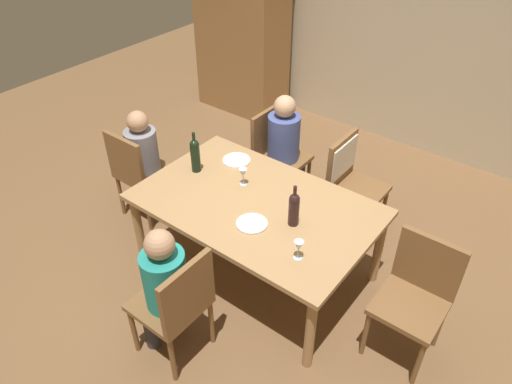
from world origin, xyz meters
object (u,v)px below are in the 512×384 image
at_px(chair_right_end, 417,291).
at_px(dinner_plate_guest_left, 252,224).
at_px(chair_far_right, 348,173).
at_px(person_man_guest, 286,143).
at_px(person_woman_host, 163,284).
at_px(wine_bottle_dark_red, 294,208).
at_px(dining_table, 256,210).
at_px(chair_near, 177,302).
at_px(wine_glass_near_left, 243,173).
at_px(armoire_cabinet, 242,24).
at_px(wine_glass_centre, 299,246).
at_px(dinner_plate_host, 237,160).
at_px(chair_far_left, 276,150).
at_px(person_man_bearded, 146,155).
at_px(chair_left_end, 138,170).
at_px(wine_bottle_tall_green, 195,154).

height_order(chair_right_end, dinner_plate_guest_left, chair_right_end).
xyz_separation_m(chair_far_right, person_man_guest, (-0.67, -0.00, 0.06)).
distance_m(person_woman_host, wine_bottle_dark_red, 1.03).
relative_size(dining_table, chair_near, 1.97).
bearing_deg(wine_glass_near_left, dinner_plate_guest_left, -44.08).
distance_m(armoire_cabinet, wine_glass_centre, 3.70).
relative_size(armoire_cabinet, dinner_plate_host, 9.06).
bearing_deg(person_man_guest, chair_far_right, 90.00).
bearing_deg(chair_far_left, armoire_cabinet, -132.19).
relative_size(person_woman_host, person_man_bearded, 1.01).
bearing_deg(person_man_bearded, dinner_plate_host, 22.38).
height_order(wine_glass_centre, dinner_plate_host, wine_glass_centre).
xyz_separation_m(wine_glass_near_left, dinner_plate_guest_left, (0.36, -0.34, -0.10)).
bearing_deg(dinner_plate_guest_left, dinner_plate_host, 136.93).
bearing_deg(person_man_bearded, wine_bottle_dark_red, -2.02).
distance_m(chair_right_end, wine_bottle_dark_red, 0.99).
bearing_deg(chair_far_left, wine_glass_near_left, 18.07).
height_order(person_man_guest, dinner_plate_guest_left, person_man_guest).
height_order(chair_far_right, person_man_guest, person_man_guest).
relative_size(chair_far_left, person_man_guest, 0.82).
height_order(person_man_guest, wine_glass_near_left, person_man_guest).
height_order(dining_table, chair_far_right, chair_far_right).
bearing_deg(dining_table, armoire_cabinet, 130.80).
bearing_deg(person_man_guest, dinner_plate_guest_left, 23.61).
bearing_deg(armoire_cabinet, wine_bottle_dark_red, -44.86).
relative_size(wine_glass_centre, dinner_plate_guest_left, 0.65).
height_order(chair_near, person_woman_host, person_woman_host).
bearing_deg(wine_bottle_dark_red, person_woman_host, -112.79).
bearing_deg(armoire_cabinet, wine_glass_centre, -45.43).
bearing_deg(person_man_guest, dining_table, 21.82).
relative_size(chair_left_end, person_man_guest, 0.82).
height_order(armoire_cabinet, chair_far_right, armoire_cabinet).
height_order(chair_left_end, person_woman_host, person_woman_host).
bearing_deg(wine_bottle_tall_green, chair_far_left, 79.86).
xyz_separation_m(chair_right_end, wine_bottle_tall_green, (-1.94, -0.04, 0.35)).
xyz_separation_m(chair_near, chair_left_end, (-1.37, 0.87, 0.00)).
bearing_deg(chair_left_end, chair_far_left, 52.77).
height_order(chair_right_end, wine_glass_centre, chair_right_end).
relative_size(dining_table, person_man_bearded, 1.67).
distance_m(armoire_cabinet, dinner_plate_host, 2.52).
height_order(wine_bottle_dark_red, dinner_plate_guest_left, wine_bottle_dark_red).
xyz_separation_m(chair_far_left, dinner_plate_guest_left, (0.63, -1.17, 0.20)).
bearing_deg(armoire_cabinet, person_woman_host, -58.86).
bearing_deg(wine_bottle_dark_red, wine_glass_near_left, 164.99).
height_order(chair_far_left, person_man_guest, person_man_guest).
height_order(chair_left_end, wine_bottle_tall_green, wine_bottle_tall_green).
bearing_deg(chair_near, chair_right_end, -49.03).
height_order(armoire_cabinet, person_man_bearded, armoire_cabinet).
xyz_separation_m(chair_left_end, wine_bottle_dark_red, (1.65, 0.05, 0.33)).
xyz_separation_m(dinner_plate_host, dinner_plate_guest_left, (0.62, -0.58, 0.00)).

